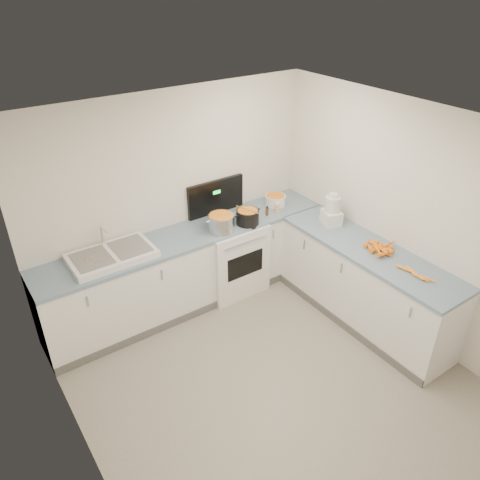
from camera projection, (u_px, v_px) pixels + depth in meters
floor at (279, 388)px, 4.57m from camera, size 3.50×4.00×0.00m
ceiling at (294, 141)px, 3.30m from camera, size 3.50×4.00×0.00m
wall_back at (174, 200)px, 5.35m from camera, size 3.50×0.00×2.50m
wall_left at (80, 374)px, 3.07m from camera, size 0.00×4.00×2.50m
wall_right at (417, 227)px, 4.79m from camera, size 0.00×4.00×2.50m
counter_back at (190, 268)px, 5.53m from camera, size 3.50×0.62×0.94m
counter_right at (364, 284)px, 5.26m from camera, size 0.62×2.20×0.94m
stove at (230, 254)px, 5.79m from camera, size 0.76×0.65×1.36m
sink at (112, 255)px, 4.83m from camera, size 0.86×0.52×0.31m
steel_pot at (221, 224)px, 5.31m from camera, size 0.39×0.39×0.22m
black_pot at (248, 218)px, 5.47m from camera, size 0.28×0.28×0.19m
wooden_spoon at (248, 210)px, 5.42m from camera, size 0.11×0.32×0.01m
mixing_bowl at (275, 200)px, 5.92m from camera, size 0.33×0.33×0.12m
extract_bottle at (267, 212)px, 5.67m from camera, size 0.04×0.04×0.10m
spice_jar at (277, 208)px, 5.74m from camera, size 0.06×0.06×0.10m
food_processor at (332, 211)px, 5.41m from camera, size 0.25×0.28×0.39m
carrot_pile at (379, 248)px, 4.96m from camera, size 0.39×0.40×0.08m
peeled_carrots at (417, 274)px, 4.57m from camera, size 0.12×0.42×0.04m
peelings at (92, 260)px, 4.69m from camera, size 0.22×0.24×0.01m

